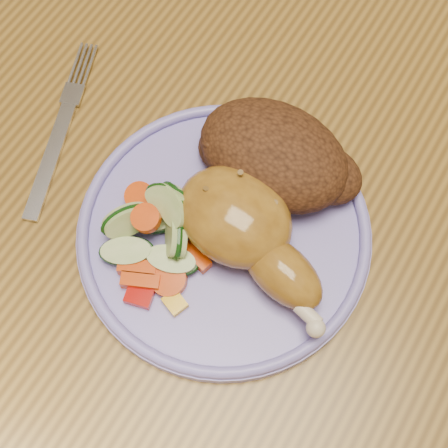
% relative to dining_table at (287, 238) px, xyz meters
% --- Properties ---
extents(ground, '(4.00, 4.00, 0.00)m').
position_rel_dining_table_xyz_m(ground, '(0.00, 0.00, -0.67)').
color(ground, brown).
rests_on(ground, ground).
extents(dining_table, '(0.90, 1.40, 0.75)m').
position_rel_dining_table_xyz_m(dining_table, '(0.00, 0.00, 0.00)').
color(dining_table, brown).
rests_on(dining_table, ground).
extents(plate, '(0.25, 0.25, 0.01)m').
position_rel_dining_table_xyz_m(plate, '(-0.04, -0.06, 0.09)').
color(plate, '#8075D3').
rests_on(plate, dining_table).
extents(plate_rim, '(0.25, 0.25, 0.01)m').
position_rel_dining_table_xyz_m(plate_rim, '(-0.04, -0.06, 0.10)').
color(plate_rim, '#8075D3').
rests_on(plate_rim, plate).
extents(chicken_leg, '(0.17, 0.10, 0.05)m').
position_rel_dining_table_xyz_m(chicken_leg, '(-0.02, -0.06, 0.12)').
color(chicken_leg, '#9A6A20').
rests_on(chicken_leg, plate).
extents(rice_pilaf, '(0.15, 0.10, 0.06)m').
position_rel_dining_table_xyz_m(rice_pilaf, '(-0.03, 0.01, 0.12)').
color(rice_pilaf, '#442411').
rests_on(rice_pilaf, plate).
extents(vegetable_pile, '(0.10, 0.11, 0.05)m').
position_rel_dining_table_xyz_m(vegetable_pile, '(-0.08, -0.10, 0.11)').
color(vegetable_pile, '#A50A05').
rests_on(vegetable_pile, plate).
extents(fork, '(0.08, 0.17, 0.00)m').
position_rel_dining_table_xyz_m(fork, '(-0.22, -0.05, 0.09)').
color(fork, silver).
rests_on(fork, dining_table).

